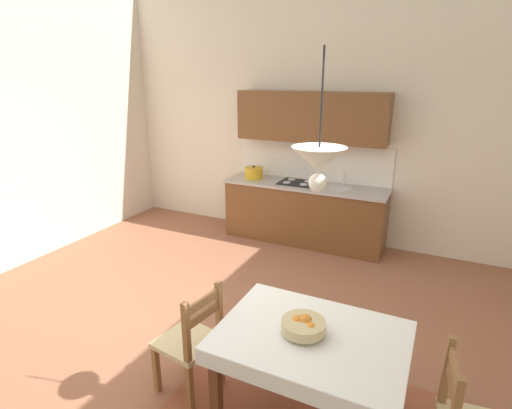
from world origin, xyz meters
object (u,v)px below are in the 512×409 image
Objects in this scene: pendant_lamp at (319,161)px; dining_chair_tv_side at (191,342)px; dining_table at (311,351)px; kitchen_cabinetry at (305,186)px; fruit_bowl at (304,325)px.

dining_chair_tv_side is at bearing -176.59° from pendant_lamp.
dining_chair_tv_side is (-0.93, -0.08, -0.18)m from dining_table.
pendant_lamp is (1.14, -3.22, 1.09)m from kitchen_cabinetry.
kitchen_cabinetry reaches higher than dining_chair_tv_side.
fruit_bowl is (-0.06, -0.01, 0.20)m from dining_table.
fruit_bowl is at bearing 4.78° from dining_chair_tv_side.
dining_chair_tv_side is 3.10× the size of fruit_bowl.
fruit_bowl is (0.88, 0.07, 0.37)m from dining_chair_tv_side.
pendant_lamp is (-0.00, -0.03, 1.33)m from dining_table.
kitchen_cabinetry is 3.40m from dining_table.
dining_chair_tv_side is at bearing -174.81° from dining_table.
kitchen_cabinetry is 3.59m from pendant_lamp.
kitchen_cabinetry is at bearing 109.71° from dining_table.
kitchen_cabinetry reaches higher than dining_table.
dining_table is at bearing -70.29° from kitchen_cabinetry.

